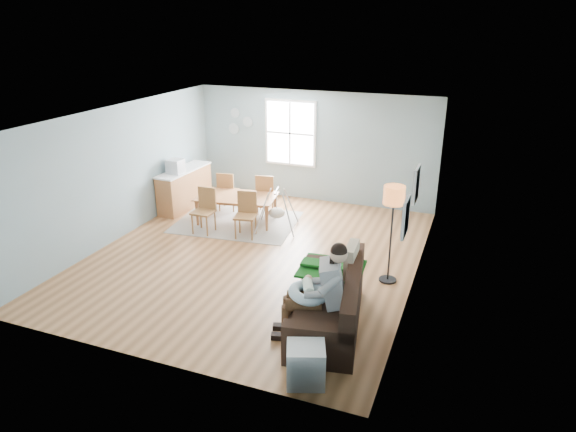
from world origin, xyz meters
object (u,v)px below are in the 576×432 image
at_px(storage_cube, 305,365).
at_px(chair_sw, 205,207).
at_px(toddler, 328,273).
at_px(monitor, 175,166).
at_px(sofa, 331,307).
at_px(floor_lamp, 394,203).
at_px(counter, 185,188).
at_px(chair_ne, 265,192).
at_px(dining_table, 237,209).
at_px(baby_swing, 277,212).
at_px(chair_nw, 227,189).
at_px(father, 320,288).
at_px(chair_se, 246,211).

bearing_deg(storage_cube, chair_sw, 132.90).
distance_m(toddler, monitor, 5.61).
bearing_deg(sofa, floor_lamp, 72.44).
bearing_deg(monitor, counter, 89.52).
bearing_deg(chair_ne, storage_cube, -61.94).
distance_m(dining_table, baby_swing, 0.99).
xyz_separation_m(chair_nw, counter, (-1.07, -0.13, -0.06)).
xyz_separation_m(father, baby_swing, (-2.08, 3.49, -0.38)).
bearing_deg(father, dining_table, 130.92).
distance_m(chair_ne, counter, 2.02).
distance_m(dining_table, chair_sw, 0.83).
bearing_deg(dining_table, monitor, 165.80).
bearing_deg(toddler, chair_ne, 125.27).
height_order(father, chair_ne, father).
xyz_separation_m(chair_sw, counter, (-1.21, 1.15, -0.07)).
xyz_separation_m(storage_cube, dining_table, (-3.21, 4.56, 0.04)).
distance_m(counter, baby_swing, 2.64).
bearing_deg(father, baby_swing, 120.82).
height_order(toddler, baby_swing, toddler).
xyz_separation_m(toddler, storage_cube, (0.18, -1.55, -0.48)).
xyz_separation_m(toddler, chair_ne, (-2.62, 3.70, -0.19)).
xyz_separation_m(storage_cube, chair_se, (-2.68, 3.97, 0.28)).
bearing_deg(baby_swing, sofa, -55.62).
bearing_deg(chair_ne, chair_nw, -174.07).
xyz_separation_m(chair_sw, chair_ne, (0.80, 1.38, 0.01)).
xyz_separation_m(father, floor_lamp, (0.61, 2.02, 0.65)).
bearing_deg(dining_table, chair_ne, 50.05).
xyz_separation_m(dining_table, baby_swing, (0.99, -0.05, 0.09)).
relative_size(chair_se, chair_ne, 0.98).
distance_m(father, toddler, 0.53).
height_order(sofa, dining_table, sofa).
xyz_separation_m(floor_lamp, baby_swing, (-2.69, 1.47, -1.04)).
height_order(father, storage_cube, father).
xyz_separation_m(counter, monitor, (-0.00, -0.32, 0.63)).
bearing_deg(chair_se, dining_table, 131.62).
bearing_deg(toddler, chair_nw, 134.64).
bearing_deg(storage_cube, monitor, 135.68).
height_order(chair_nw, monitor, monitor).
bearing_deg(sofa, chair_ne, 125.09).
height_order(toddler, chair_ne, toddler).
bearing_deg(chair_nw, floor_lamp, -26.63).
height_order(sofa, storage_cube, sofa).
bearing_deg(toddler, chair_se, 135.95).
distance_m(chair_nw, counter, 1.08).
distance_m(chair_nw, monitor, 1.30).
relative_size(sofa, dining_table, 1.34).
height_order(father, dining_table, father).
relative_size(chair_sw, chair_nw, 1.01).
bearing_deg(chair_nw, storage_cube, -54.03).
distance_m(storage_cube, chair_sw, 5.29).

